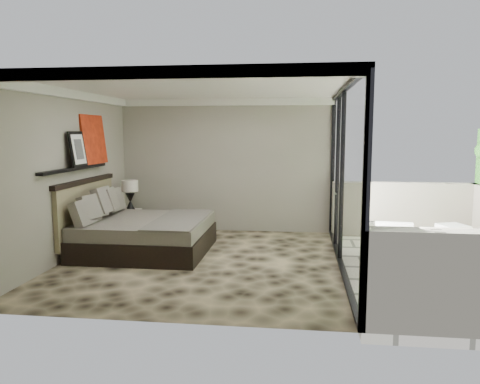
# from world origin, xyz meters

# --- Properties ---
(floor) EXTENTS (5.00, 5.00, 0.00)m
(floor) POSITION_xyz_m (0.00, 0.00, 0.00)
(floor) COLOR black
(floor) RESTS_ON ground
(ceiling) EXTENTS (4.50, 5.00, 0.02)m
(ceiling) POSITION_xyz_m (0.00, 0.00, 2.79)
(ceiling) COLOR silver
(ceiling) RESTS_ON back_wall
(back_wall) EXTENTS (4.50, 0.02, 2.80)m
(back_wall) POSITION_xyz_m (0.00, 2.49, 1.40)
(back_wall) COLOR gray
(back_wall) RESTS_ON floor
(left_wall) EXTENTS (0.02, 5.00, 2.80)m
(left_wall) POSITION_xyz_m (-2.24, 0.00, 1.40)
(left_wall) COLOR gray
(left_wall) RESTS_ON floor
(glass_wall) EXTENTS (0.08, 5.00, 2.80)m
(glass_wall) POSITION_xyz_m (2.25, 0.00, 1.40)
(glass_wall) COLOR white
(glass_wall) RESTS_ON floor
(terrace_slab) EXTENTS (3.00, 5.00, 0.12)m
(terrace_slab) POSITION_xyz_m (3.75, 0.00, -0.06)
(terrace_slab) COLOR beige
(terrace_slab) RESTS_ON ground
(picture_ledge) EXTENTS (0.12, 2.20, 0.05)m
(picture_ledge) POSITION_xyz_m (-2.18, 0.10, 1.50)
(picture_ledge) COLOR black
(picture_ledge) RESTS_ON left_wall
(bed) EXTENTS (2.21, 2.14, 1.23)m
(bed) POSITION_xyz_m (-1.21, 0.49, 0.36)
(bed) COLOR black
(bed) RESTS_ON floor
(nightstand) EXTENTS (0.61, 0.61, 0.46)m
(nightstand) POSITION_xyz_m (-1.94, 1.81, 0.23)
(nightstand) COLOR black
(nightstand) RESTS_ON floor
(table_lamp) EXTENTS (0.33, 0.33, 0.61)m
(table_lamp) POSITION_xyz_m (-1.88, 1.82, 0.91)
(table_lamp) COLOR black
(table_lamp) RESTS_ON nightstand
(abstract_canvas) EXTENTS (0.13, 0.90, 0.90)m
(abstract_canvas) POSITION_xyz_m (-2.19, 0.90, 1.97)
(abstract_canvas) COLOR red
(abstract_canvas) RESTS_ON picture_ledge
(framed_print) EXTENTS (0.11, 0.50, 0.60)m
(framed_print) POSITION_xyz_m (-2.14, 0.14, 1.82)
(framed_print) COLOR black
(framed_print) RESTS_ON picture_ledge
(ottoman) EXTENTS (0.58, 0.58, 0.44)m
(ottoman) POSITION_xyz_m (4.35, 1.40, 0.22)
(ottoman) COLOR silver
(ottoman) RESTS_ON terrace_slab
(lounger) EXTENTS (0.89, 1.61, 0.61)m
(lounger) POSITION_xyz_m (3.03, -0.01, 0.19)
(lounger) COLOR silver
(lounger) RESTS_ON terrace_slab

